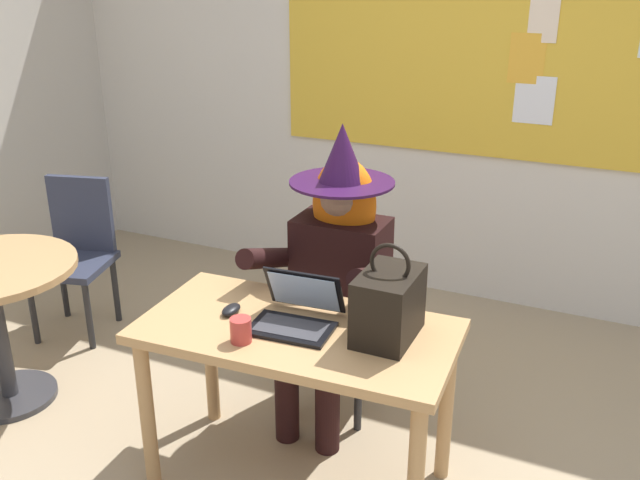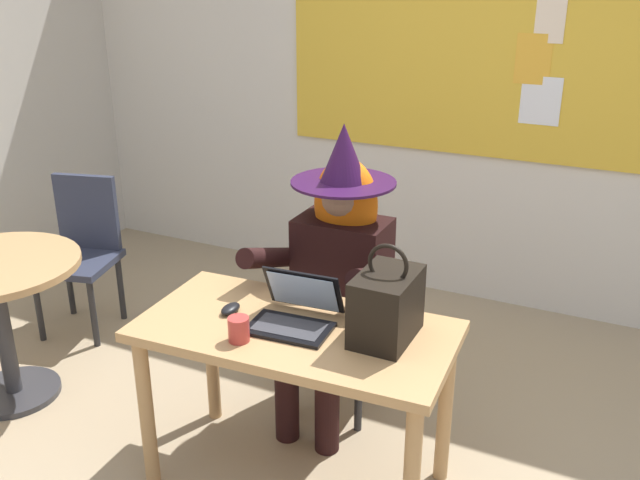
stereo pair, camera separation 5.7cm
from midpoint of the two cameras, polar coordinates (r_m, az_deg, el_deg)
wall_back_bulletin at (r=4.37m, az=13.17°, el=11.75°), size 5.76×2.28×2.63m
desk_main at (r=2.77m, az=-1.40°, el=-9.07°), size 1.26×0.69×0.73m
chair_at_desk at (r=3.39m, az=2.67°, el=-5.38°), size 0.43×0.43×0.89m
person_costumed at (r=3.17m, az=1.91°, el=-1.74°), size 0.59×0.70×1.40m
laptop at (r=2.72m, az=-1.46°, el=-6.00°), size 0.34×0.31×0.20m
computer_mouse at (r=2.83m, az=-6.75°, el=-5.60°), size 0.06×0.10×0.03m
handbag at (r=2.59m, az=6.07°, el=-5.33°), size 0.20×0.30×0.38m
coffee_mug at (r=2.61m, az=-6.03°, el=-7.26°), size 0.08×0.08×0.09m
chair_spare_by_window at (r=4.30m, az=-18.54°, el=-0.43°), size 0.51×0.51×0.90m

